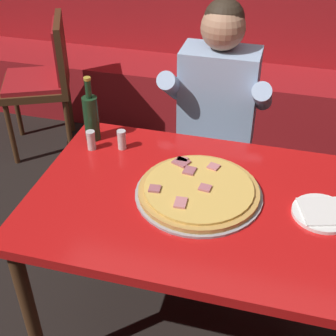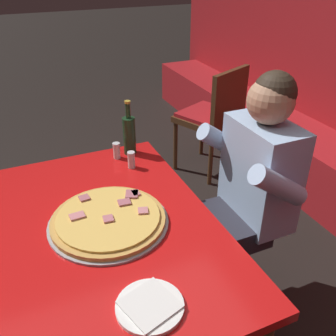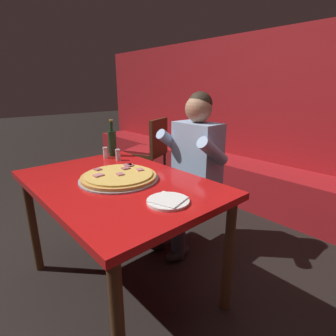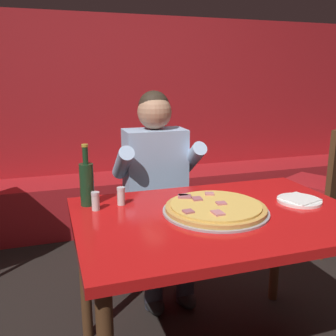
{
  "view_description": "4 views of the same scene",
  "coord_description": "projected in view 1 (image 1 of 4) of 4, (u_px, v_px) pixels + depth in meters",
  "views": [
    {
      "loc": [
        0.23,
        -1.33,
        1.86
      ],
      "look_at": [
        -0.16,
        0.15,
        0.77
      ],
      "focal_mm": 50.0,
      "sensor_mm": 36.0,
      "label": 1
    },
    {
      "loc": [
        1.16,
        -0.24,
        1.71
      ],
      "look_at": [
        -0.12,
        0.33,
        0.89
      ],
      "focal_mm": 40.0,
      "sensor_mm": 36.0,
      "label": 2
    },
    {
      "loc": [
        1.3,
        -0.76,
        1.31
      ],
      "look_at": [
        0.14,
        0.29,
        0.82
      ],
      "focal_mm": 28.0,
      "sensor_mm": 36.0,
      "label": 3
    },
    {
      "loc": [
        -0.7,
        -1.42,
        1.37
      ],
      "look_at": [
        -0.18,
        0.18,
        0.95
      ],
      "focal_mm": 40.0,
      "sensor_mm": 36.0,
      "label": 4
    }
  ],
  "objects": [
    {
      "name": "shaker_oregano",
      "position": [
        91.0,
        141.0,
        1.98
      ],
      "size": [
        0.04,
        0.04,
        0.09
      ],
      "color": "silver",
      "rests_on": "main_dining_table"
    },
    {
      "name": "pizza",
      "position": [
        199.0,
        191.0,
        1.74
      ],
      "size": [
        0.48,
        0.48,
        0.05
      ],
      "color": "#9E9EA3",
      "rests_on": "main_dining_table"
    },
    {
      "name": "dining_chair_far_right",
      "position": [
        46.0,
        75.0,
        3.14
      ],
      "size": [
        0.58,
        0.58,
        0.93
      ],
      "color": "#4C2D19",
      "rests_on": "ground_plane"
    },
    {
      "name": "beer_bottle",
      "position": [
        91.0,
        116.0,
        2.01
      ],
      "size": [
        0.07,
        0.07,
        0.29
      ],
      "color": "#19381E",
      "rests_on": "main_dining_table"
    },
    {
      "name": "shaker_red_pepper_flakes",
      "position": [
        122.0,
        141.0,
        1.99
      ],
      "size": [
        0.04,
        0.04,
        0.09
      ],
      "color": "silver",
      "rests_on": "main_dining_table"
    },
    {
      "name": "booth_bench",
      "position": [
        247.0,
        103.0,
        3.51
      ],
      "size": [
        6.46,
        0.48,
        0.46
      ],
      "primitive_type": "cube",
      "color": "#A3191E",
      "rests_on": "ground_plane"
    },
    {
      "name": "ground_plane",
      "position": [
        193.0,
        327.0,
        2.18
      ],
      "size": [
        24.0,
        24.0,
        0.0
      ],
      "primitive_type": "plane",
      "color": "black"
    },
    {
      "name": "plate_white_paper",
      "position": [
        322.0,
        213.0,
        1.65
      ],
      "size": [
        0.21,
        0.21,
        0.02
      ],
      "color": "white",
      "rests_on": "main_dining_table"
    },
    {
      "name": "diner_seated_blue_shirt",
      "position": [
        214.0,
        120.0,
        2.34
      ],
      "size": [
        0.53,
        0.53,
        1.27
      ],
      "color": "black",
      "rests_on": "ground_plane"
    },
    {
      "name": "main_dining_table",
      "position": [
        199.0,
        216.0,
        1.78
      ],
      "size": [
        1.26,
        0.86,
        0.77
      ],
      "color": "#4C2D19",
      "rests_on": "ground_plane"
    }
  ]
}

